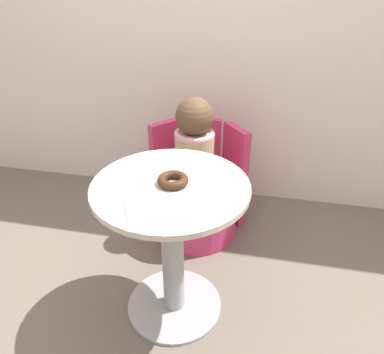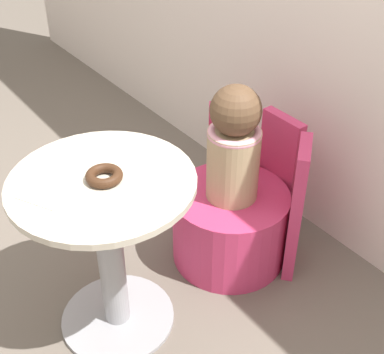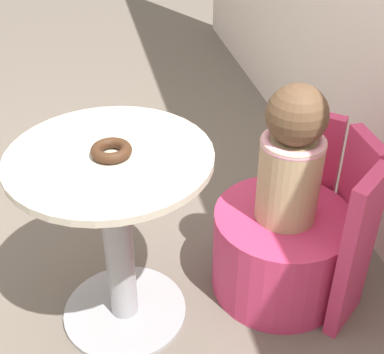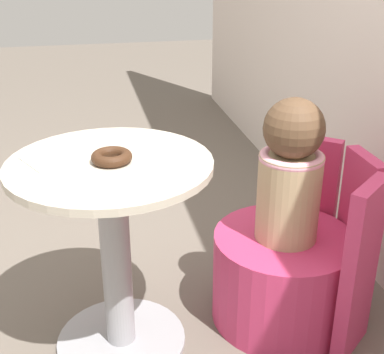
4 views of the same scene
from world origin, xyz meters
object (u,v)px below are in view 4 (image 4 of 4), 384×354
at_px(donut, 111,157).
at_px(round_table, 114,231).
at_px(child_figure, 290,172).
at_px(tub_chair, 282,277).

bearing_deg(donut, round_table, -143.55).
height_order(round_table, donut, donut).
relative_size(round_table, child_figure, 1.37).
height_order(child_figure, donut, child_figure).
xyz_separation_m(tub_chair, donut, (0.03, -0.61, 0.55)).
bearing_deg(tub_chair, donut, -86.86).
xyz_separation_m(round_table, child_figure, (-0.02, 0.62, 0.15)).
xyz_separation_m(child_figure, donut, (0.03, -0.61, 0.12)).
distance_m(tub_chair, donut, 0.83).
bearing_deg(tub_chair, child_figure, -97.13).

